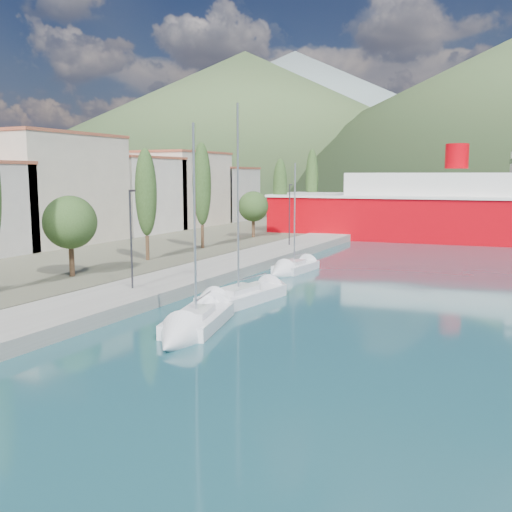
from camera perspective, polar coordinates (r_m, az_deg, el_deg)
The scene contains 8 objects.
ground at distance 133.59m, azimuth 20.69°, elevation 4.24°, with size 1400.00×1400.00×0.00m, color #1D4A53.
quay at distance 45.24m, azimuth -3.47°, elevation -1.26°, with size 5.00×88.00×0.80m, color gray.
town_buildings at distance 67.17m, azimuth -16.07°, elevation 5.92°, with size 9.20×69.20×11.30m.
tree_row at distance 52.17m, azimuth -7.60°, elevation 5.95°, with size 3.70×64.99×10.71m.
lamp_posts at distance 35.97m, azimuth -12.00°, elevation 2.08°, with size 0.15×48.92×6.06m.
sailboat_near at distance 27.92m, azimuth -6.99°, elevation -7.41°, with size 4.14×8.10×11.17m.
sailboat_mid at distance 33.38m, azimuth -3.55°, elevation -4.78°, with size 3.58×9.13×12.80m.
sailboat_far at distance 45.12m, azimuth 3.11°, elevation -1.45°, with size 2.54×6.59×9.49m.
Camera 1 is at (13.24, -12.71, 7.73)m, focal length 40.00 mm.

